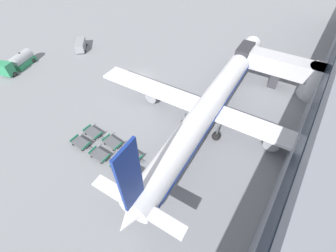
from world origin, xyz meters
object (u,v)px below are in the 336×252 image
(fuel_tanker_secondary, at_px, (19,62))
(baggage_dolly_row_near_col_c, at_px, (121,169))
(airplane, at_px, (212,103))
(baggage_dolly_row_mid_a_col_b, at_px, (112,143))
(baggage_dolly_row_mid_a_col_a, at_px, (93,133))
(service_van, at_px, (81,45))
(baggage_dolly_row_mid_a_col_c, at_px, (132,155))
(baggage_dolly_row_near_col_a, at_px, (81,143))
(baggage_dolly_row_near_col_b, at_px, (100,155))

(fuel_tanker_secondary, relative_size, baggage_dolly_row_near_col_c, 2.34)
(airplane, bearing_deg, baggage_dolly_row_mid_a_col_b, -125.27)
(fuel_tanker_secondary, relative_size, baggage_dolly_row_mid_a_col_a, 2.33)
(baggage_dolly_row_mid_a_col_a, bearing_deg, airplane, 45.45)
(baggage_dolly_row_mid_a_col_a, bearing_deg, fuel_tanker_secondary, 170.74)
(service_van, bearing_deg, baggage_dolly_row_mid_a_col_c, -28.91)
(baggage_dolly_row_near_col_a, bearing_deg, baggage_dolly_row_mid_a_col_b, 35.33)
(baggage_dolly_row_mid_a_col_b, bearing_deg, baggage_dolly_row_mid_a_col_a, -176.10)
(service_van, height_order, baggage_dolly_row_mid_a_col_b, service_van)
(baggage_dolly_row_mid_a_col_a, height_order, baggage_dolly_row_mid_a_col_c, same)
(airplane, bearing_deg, fuel_tanker_secondary, -167.54)
(airplane, distance_m, baggage_dolly_row_mid_a_col_a, 19.07)
(airplane, xyz_separation_m, baggage_dolly_row_mid_a_col_b, (-9.29, -13.14, -3.11))
(service_van, distance_m, baggage_dolly_row_near_col_a, 30.05)
(service_van, bearing_deg, baggage_dolly_row_mid_a_col_a, -37.04)
(baggage_dolly_row_near_col_b, height_order, baggage_dolly_row_near_col_c, same)
(baggage_dolly_row_mid_a_col_a, bearing_deg, baggage_dolly_row_mid_a_col_c, 1.81)
(baggage_dolly_row_near_col_b, relative_size, baggage_dolly_row_mid_a_col_a, 1.00)
(fuel_tanker_secondary, xyz_separation_m, baggage_dolly_row_mid_a_col_b, (31.22, -4.19, -0.80))
(service_van, height_order, baggage_dolly_row_mid_a_col_a, service_van)
(baggage_dolly_row_near_col_a, bearing_deg, baggage_dolly_row_near_col_c, 1.05)
(service_van, distance_m, baggage_dolly_row_mid_a_col_a, 28.46)
(fuel_tanker_secondary, xyz_separation_m, baggage_dolly_row_near_col_a, (27.38, -6.92, -0.80))
(baggage_dolly_row_near_col_b, relative_size, baggage_dolly_row_near_col_c, 1.00)
(service_van, height_order, baggage_dolly_row_near_col_b, service_van)
(fuel_tanker_secondary, distance_m, service_van, 13.50)
(baggage_dolly_row_near_col_a, distance_m, baggage_dolly_row_near_col_c, 8.03)
(baggage_dolly_row_near_col_a, bearing_deg, service_van, 139.27)
(fuel_tanker_secondary, xyz_separation_m, baggage_dolly_row_mid_a_col_c, (35.19, -4.21, -0.80))
(baggage_dolly_row_mid_a_col_a, distance_m, baggage_dolly_row_mid_a_col_c, 7.87)
(fuel_tanker_secondary, bearing_deg, airplane, 12.46)
(baggage_dolly_row_mid_a_col_c, bearing_deg, baggage_dolly_row_mid_a_col_b, 179.75)
(fuel_tanker_secondary, xyz_separation_m, service_van, (4.61, 12.68, -0.16))
(baggage_dolly_row_near_col_c, distance_m, baggage_dolly_row_mid_a_col_b, 4.91)
(service_van, bearing_deg, fuel_tanker_secondary, -109.98)
(baggage_dolly_row_near_col_c, distance_m, baggage_dolly_row_mid_a_col_a, 8.41)
(baggage_dolly_row_near_col_a, relative_size, baggage_dolly_row_near_col_b, 1.00)
(baggage_dolly_row_near_col_a, height_order, baggage_dolly_row_near_col_b, same)
(fuel_tanker_secondary, distance_m, baggage_dolly_row_near_col_a, 28.25)
(service_van, distance_m, baggage_dolly_row_mid_a_col_b, 31.52)
(service_van, bearing_deg, baggage_dolly_row_near_col_b, -36.18)
(baggage_dolly_row_near_col_a, distance_m, baggage_dolly_row_mid_a_col_a, 2.46)
(baggage_dolly_row_near_col_b, relative_size, baggage_dolly_row_mid_a_col_b, 0.99)
(baggage_dolly_row_mid_a_col_a, bearing_deg, baggage_dolly_row_near_col_c, -15.97)
(fuel_tanker_secondary, relative_size, service_van, 1.65)
(airplane, relative_size, baggage_dolly_row_mid_a_col_c, 13.02)
(baggage_dolly_row_near_col_a, bearing_deg, baggage_dolly_row_near_col_b, 0.89)
(baggage_dolly_row_near_col_a, bearing_deg, baggage_dolly_row_mid_a_col_c, 19.13)
(baggage_dolly_row_mid_a_col_c, bearing_deg, service_van, 151.09)
(airplane, relative_size, baggage_dolly_row_mid_a_col_b, 13.00)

